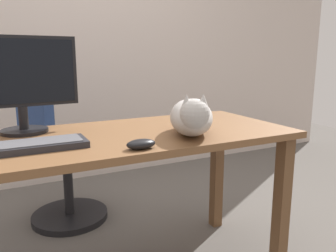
# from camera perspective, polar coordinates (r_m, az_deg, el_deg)

# --- Properties ---
(back_wall) EXTENTS (6.00, 0.04, 2.60)m
(back_wall) POSITION_cam_1_polar(r_m,az_deg,el_deg) (2.93, -18.75, 16.04)
(back_wall) COLOR beige
(back_wall) RESTS_ON ground_plane
(desk) EXTENTS (1.55, 0.65, 0.72)m
(desk) POSITION_cam_1_polar(r_m,az_deg,el_deg) (1.49, -8.36, -5.27)
(desk) COLOR brown
(desk) RESTS_ON ground_plane
(office_chair) EXTENTS (0.51, 0.48, 0.89)m
(office_chair) POSITION_cam_1_polar(r_m,az_deg,el_deg) (2.23, -17.86, -6.44)
(office_chair) COLOR black
(office_chair) RESTS_ON ground_plane
(monitor) EXTENTS (0.48, 0.20, 0.42)m
(monitor) POSITION_cam_1_polar(r_m,az_deg,el_deg) (1.58, -23.73, 7.04)
(monitor) COLOR black
(monitor) RESTS_ON desk
(keyboard) EXTENTS (0.44, 0.15, 0.03)m
(keyboard) POSITION_cam_1_polar(r_m,az_deg,el_deg) (1.31, -23.25, -3.21)
(keyboard) COLOR #232328
(keyboard) RESTS_ON desk
(cat) EXTENTS (0.34, 0.55, 0.20)m
(cat) POSITION_cam_1_polar(r_m,az_deg,el_deg) (1.41, 4.01, 1.62)
(cat) COLOR #B2ADA8
(cat) RESTS_ON desk
(computer_mouse) EXTENTS (0.11, 0.06, 0.04)m
(computer_mouse) POSITION_cam_1_polar(r_m,az_deg,el_deg) (1.22, -4.64, -3.07)
(computer_mouse) COLOR black
(computer_mouse) RESTS_ON desk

